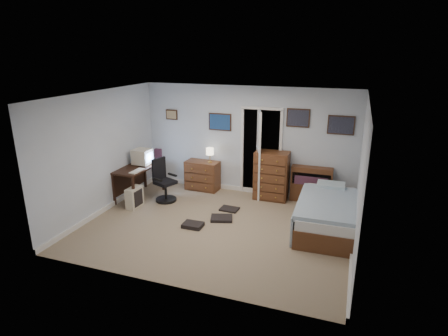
{
  "coord_description": "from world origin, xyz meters",
  "views": [
    {
      "loc": [
        2.32,
        -6.12,
        3.27
      ],
      "look_at": [
        0.04,
        0.3,
        1.1
      ],
      "focal_mm": 30.0,
      "sensor_mm": 36.0,
      "label": 1
    }
  ],
  "objects_px": {
    "computer_desk": "(136,173)",
    "office_chair": "(164,185)",
    "tall_dresser": "(271,176)",
    "bed": "(326,213)",
    "low_dresser": "(202,175)"
  },
  "relations": [
    {
      "from": "tall_dresser",
      "to": "bed",
      "type": "height_order",
      "value": "tall_dresser"
    },
    {
      "from": "office_chair",
      "to": "tall_dresser",
      "type": "distance_m",
      "value": 2.43
    },
    {
      "from": "tall_dresser",
      "to": "office_chair",
      "type": "bearing_deg",
      "value": -158.69
    },
    {
      "from": "computer_desk",
      "to": "tall_dresser",
      "type": "bearing_deg",
      "value": 19.52
    },
    {
      "from": "office_chair",
      "to": "bed",
      "type": "relative_size",
      "value": 0.48
    },
    {
      "from": "computer_desk",
      "to": "bed",
      "type": "bearing_deg",
      "value": -0.57
    },
    {
      "from": "low_dresser",
      "to": "office_chair",
      "type": "bearing_deg",
      "value": -118.22
    },
    {
      "from": "computer_desk",
      "to": "office_chair",
      "type": "height_order",
      "value": "office_chair"
    },
    {
      "from": "computer_desk",
      "to": "office_chair",
      "type": "xyz_separation_m",
      "value": [
        0.71,
        0.0,
        -0.2
      ]
    },
    {
      "from": "computer_desk",
      "to": "tall_dresser",
      "type": "height_order",
      "value": "tall_dresser"
    },
    {
      "from": "computer_desk",
      "to": "low_dresser",
      "type": "xyz_separation_m",
      "value": [
        1.26,
        0.94,
        -0.22
      ]
    },
    {
      "from": "office_chair",
      "to": "low_dresser",
      "type": "bearing_deg",
      "value": 80.95
    },
    {
      "from": "computer_desk",
      "to": "low_dresser",
      "type": "bearing_deg",
      "value": 39.04
    },
    {
      "from": "low_dresser",
      "to": "bed",
      "type": "height_order",
      "value": "low_dresser"
    },
    {
      "from": "low_dresser",
      "to": "bed",
      "type": "distance_m",
      "value": 3.23
    }
  ]
}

